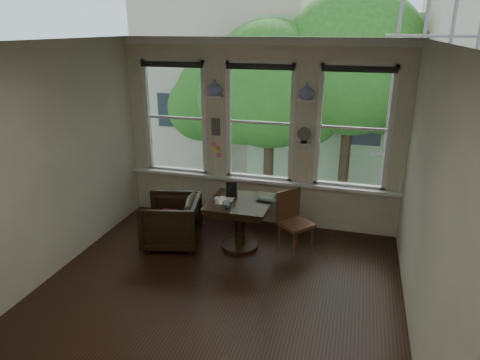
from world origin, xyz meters
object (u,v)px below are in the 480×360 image
(table, at_px, (240,224))
(laptop, at_px, (266,201))
(side_chair_right, at_px, (296,224))
(mug, at_px, (217,201))
(armchair_left, at_px, (171,222))

(table, height_order, laptop, laptop)
(side_chair_right, distance_m, mug, 1.18)
(table, distance_m, armchair_left, 1.04)
(laptop, bearing_deg, armchair_left, -164.81)
(armchair_left, xyz_separation_m, mug, (0.73, 0.02, 0.41))
(side_chair_right, bearing_deg, table, 136.51)
(table, bearing_deg, side_chair_right, 5.56)
(table, relative_size, mug, 9.58)
(laptop, distance_m, mug, 0.70)
(laptop, height_order, mug, mug)
(armchair_left, bearing_deg, side_chair_right, 85.66)
(armchair_left, bearing_deg, table, 87.95)
(table, relative_size, laptop, 2.85)
(mug, bearing_deg, table, 30.36)
(table, height_order, side_chair_right, side_chair_right)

